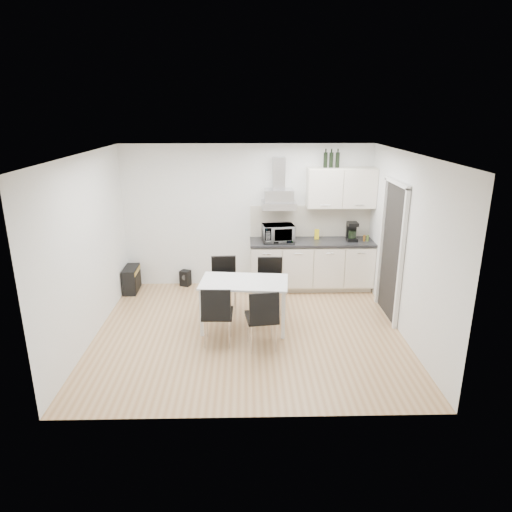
{
  "coord_description": "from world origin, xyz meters",
  "views": [
    {
      "loc": [
        -0.04,
        -6.14,
        3.16
      ],
      "look_at": [
        0.11,
        0.26,
        1.1
      ],
      "focal_mm": 32.0,
      "sensor_mm": 36.0,
      "label": 1
    }
  ],
  "objects_px": {
    "kitchenette": "(313,245)",
    "dining_table": "(244,287)",
    "chair_far_right": "(270,286)",
    "guitar_amp": "(132,279)",
    "floor_speaker": "(185,278)",
    "chair_far_left": "(224,285)",
    "chair_near_right": "(262,318)",
    "chair_near_left": "(217,314)"
  },
  "relations": [
    {
      "from": "kitchenette",
      "to": "dining_table",
      "type": "height_order",
      "value": "kitchenette"
    },
    {
      "from": "chair_far_right",
      "to": "guitar_amp",
      "type": "distance_m",
      "value": 2.65
    },
    {
      "from": "guitar_amp",
      "to": "floor_speaker",
      "type": "distance_m",
      "value": 0.98
    },
    {
      "from": "dining_table",
      "to": "guitar_amp",
      "type": "height_order",
      "value": "dining_table"
    },
    {
      "from": "dining_table",
      "to": "chair_far_left",
      "type": "xyz_separation_m",
      "value": [
        -0.33,
        0.64,
        -0.22
      ]
    },
    {
      "from": "chair_far_right",
      "to": "chair_near_right",
      "type": "relative_size",
      "value": 1.0
    },
    {
      "from": "chair_near_left",
      "to": "dining_table",
      "type": "bearing_deg",
      "value": 53.51
    },
    {
      "from": "dining_table",
      "to": "chair_far_left",
      "type": "height_order",
      "value": "chair_far_left"
    },
    {
      "from": "chair_near_left",
      "to": "guitar_amp",
      "type": "bearing_deg",
      "value": 131.68
    },
    {
      "from": "chair_far_left",
      "to": "chair_far_right",
      "type": "height_order",
      "value": "same"
    },
    {
      "from": "dining_table",
      "to": "kitchenette",
      "type": "bearing_deg",
      "value": 57.48
    },
    {
      "from": "chair_far_right",
      "to": "guitar_amp",
      "type": "xyz_separation_m",
      "value": [
        -2.47,
        0.95,
        -0.21
      ]
    },
    {
      "from": "chair_far_left",
      "to": "chair_near_right",
      "type": "xyz_separation_m",
      "value": [
        0.57,
        -1.25,
        0.0
      ]
    },
    {
      "from": "kitchenette",
      "to": "chair_far_right",
      "type": "height_order",
      "value": "kitchenette"
    },
    {
      "from": "chair_far_right",
      "to": "chair_near_left",
      "type": "height_order",
      "value": "same"
    },
    {
      "from": "kitchenette",
      "to": "chair_near_left",
      "type": "xyz_separation_m",
      "value": [
        -1.62,
        -2.07,
        -0.39
      ]
    },
    {
      "from": "kitchenette",
      "to": "chair_far_left",
      "type": "height_order",
      "value": "kitchenette"
    },
    {
      "from": "kitchenette",
      "to": "chair_far_left",
      "type": "relative_size",
      "value": 2.86
    },
    {
      "from": "chair_far_left",
      "to": "chair_near_right",
      "type": "relative_size",
      "value": 1.0
    },
    {
      "from": "kitchenette",
      "to": "floor_speaker",
      "type": "distance_m",
      "value": 2.46
    },
    {
      "from": "chair_near_left",
      "to": "chair_near_right",
      "type": "bearing_deg",
      "value": -10.78
    },
    {
      "from": "chair_near_right",
      "to": "floor_speaker",
      "type": "height_order",
      "value": "chair_near_right"
    },
    {
      "from": "chair_far_right",
      "to": "chair_near_right",
      "type": "distance_m",
      "value": 1.18
    },
    {
      "from": "kitchenette",
      "to": "chair_far_right",
      "type": "bearing_deg",
      "value": -128.87
    },
    {
      "from": "guitar_amp",
      "to": "floor_speaker",
      "type": "bearing_deg",
      "value": 13.65
    },
    {
      "from": "chair_near_left",
      "to": "floor_speaker",
      "type": "relative_size",
      "value": 3.0
    },
    {
      "from": "kitchenette",
      "to": "guitar_amp",
      "type": "xyz_separation_m",
      "value": [
        -3.3,
        -0.08,
        -0.6
      ]
    },
    {
      "from": "chair_far_right",
      "to": "chair_near_left",
      "type": "relative_size",
      "value": 1.0
    },
    {
      "from": "chair_far_left",
      "to": "floor_speaker",
      "type": "distance_m",
      "value": 1.4
    },
    {
      "from": "chair_far_right",
      "to": "floor_speaker",
      "type": "height_order",
      "value": "chair_far_right"
    },
    {
      "from": "chair_far_left",
      "to": "guitar_amp",
      "type": "bearing_deg",
      "value": -30.86
    },
    {
      "from": "chair_far_right",
      "to": "dining_table",
      "type": "bearing_deg",
      "value": 53.98
    },
    {
      "from": "chair_far_left",
      "to": "floor_speaker",
      "type": "height_order",
      "value": "chair_far_left"
    },
    {
      "from": "kitchenette",
      "to": "chair_near_right",
      "type": "relative_size",
      "value": 2.86
    },
    {
      "from": "chair_far_right",
      "to": "kitchenette",
      "type": "bearing_deg",
      "value": -128.19
    },
    {
      "from": "dining_table",
      "to": "chair_far_right",
      "type": "bearing_deg",
      "value": 58.9
    },
    {
      "from": "chair_far_left",
      "to": "floor_speaker",
      "type": "xyz_separation_m",
      "value": [
        -0.78,
        1.12,
        -0.29
      ]
    },
    {
      "from": "chair_far_left",
      "to": "chair_far_right",
      "type": "relative_size",
      "value": 1.0
    },
    {
      "from": "kitchenette",
      "to": "chair_far_left",
      "type": "bearing_deg",
      "value": -148.81
    },
    {
      "from": "kitchenette",
      "to": "guitar_amp",
      "type": "relative_size",
      "value": 4.61
    },
    {
      "from": "floor_speaker",
      "to": "chair_far_right",
      "type": "bearing_deg",
      "value": -15.9
    },
    {
      "from": "kitchenette",
      "to": "chair_near_right",
      "type": "distance_m",
      "value": 2.45
    }
  ]
}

